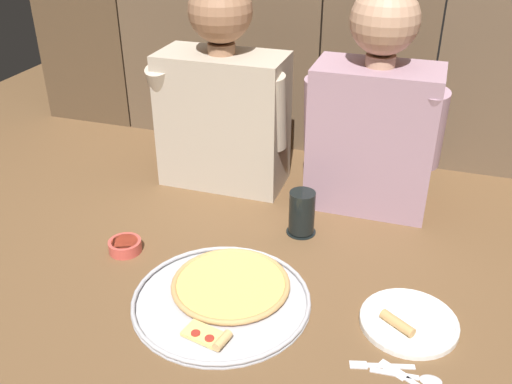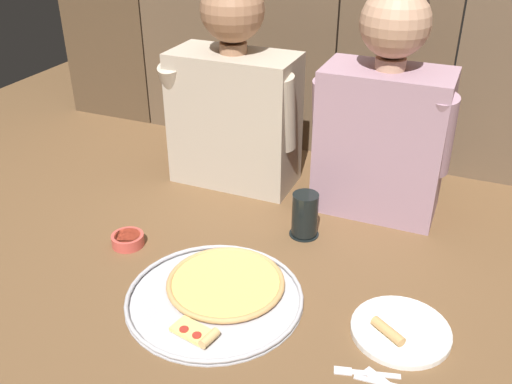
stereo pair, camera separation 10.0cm
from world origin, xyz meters
The scene contains 8 objects.
ground_plane centered at (0.00, 0.00, 0.00)m, with size 3.20×3.20×0.00m, color brown.
pizza_tray centered at (-0.02, -0.09, 0.01)m, with size 0.41×0.41×0.03m.
dinner_plate centered at (0.39, -0.06, 0.01)m, with size 0.21×0.21×0.03m.
drinking_glass centered at (0.08, 0.23, 0.06)m, with size 0.08×0.08×0.12m.
dipping_bowl centered at (-0.33, 0.00, 0.02)m, with size 0.09×0.09×0.03m.
table_fork centered at (0.35, -0.20, 0.00)m, with size 0.13×0.05×0.01m.
diner_left centered at (-0.22, 0.45, 0.29)m, with size 0.41×0.21×0.63m.
diner_right centered at (0.22, 0.45, 0.30)m, with size 0.38×0.20×0.63m.
Camera 2 is at (0.46, -1.01, 0.86)m, focal length 39.74 mm.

